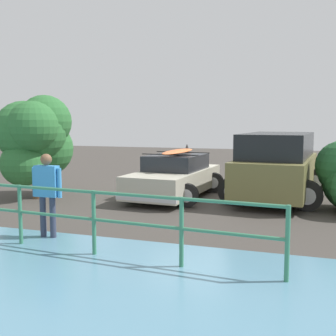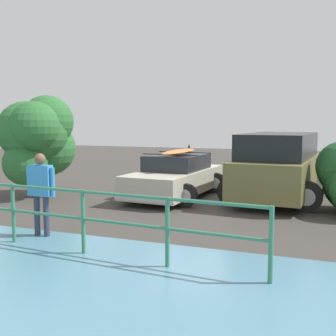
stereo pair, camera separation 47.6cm
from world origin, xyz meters
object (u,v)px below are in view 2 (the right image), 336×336
(sedan_car, at_px, (176,177))
(person_bystander, at_px, (41,187))
(suv_car, at_px, (278,166))
(bush_near_left, at_px, (38,136))

(sedan_car, distance_m, person_bystander, 5.17)
(sedan_car, height_order, suv_car, suv_car)
(person_bystander, height_order, bush_near_left, bush_near_left)
(suv_car, relative_size, person_bystander, 2.92)
(suv_car, distance_m, person_bystander, 6.92)
(sedan_car, xyz_separation_m, suv_car, (-2.95, -0.61, 0.38))
(suv_car, height_order, person_bystander, suv_car)
(sedan_car, bearing_deg, person_bystander, 78.55)
(sedan_car, height_order, person_bystander, person_bystander)
(sedan_car, relative_size, bush_near_left, 1.39)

